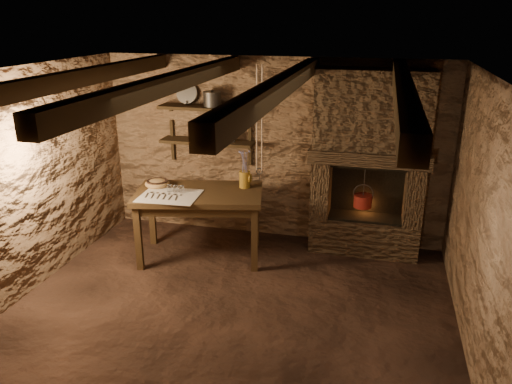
% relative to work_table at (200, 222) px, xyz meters
% --- Properties ---
extents(floor, '(4.50, 4.50, 0.00)m').
position_rel_work_table_xyz_m(floor, '(0.72, -1.11, -0.47)').
color(floor, black).
rests_on(floor, ground).
extents(back_wall, '(4.50, 0.04, 2.40)m').
position_rel_work_table_xyz_m(back_wall, '(0.72, 0.89, 0.73)').
color(back_wall, brown).
rests_on(back_wall, floor).
extents(front_wall, '(4.50, 0.04, 2.40)m').
position_rel_work_table_xyz_m(front_wall, '(0.72, -3.11, 0.73)').
color(front_wall, brown).
rests_on(front_wall, floor).
extents(left_wall, '(0.04, 4.00, 2.40)m').
position_rel_work_table_xyz_m(left_wall, '(-1.53, -1.11, 0.73)').
color(left_wall, brown).
rests_on(left_wall, floor).
extents(right_wall, '(0.04, 4.00, 2.40)m').
position_rel_work_table_xyz_m(right_wall, '(2.97, -1.11, 0.73)').
color(right_wall, brown).
rests_on(right_wall, floor).
extents(ceiling, '(4.50, 4.00, 0.04)m').
position_rel_work_table_xyz_m(ceiling, '(0.72, -1.11, 1.93)').
color(ceiling, black).
rests_on(ceiling, back_wall).
extents(beam_far_left, '(0.14, 3.95, 0.16)m').
position_rel_work_table_xyz_m(beam_far_left, '(-0.78, -1.11, 1.84)').
color(beam_far_left, black).
rests_on(beam_far_left, ceiling).
extents(beam_mid_left, '(0.14, 3.95, 0.16)m').
position_rel_work_table_xyz_m(beam_mid_left, '(0.22, -1.11, 1.84)').
color(beam_mid_left, black).
rests_on(beam_mid_left, ceiling).
extents(beam_mid_right, '(0.14, 3.95, 0.16)m').
position_rel_work_table_xyz_m(beam_mid_right, '(1.22, -1.11, 1.84)').
color(beam_mid_right, black).
rests_on(beam_mid_right, ceiling).
extents(beam_far_right, '(0.14, 3.95, 0.16)m').
position_rel_work_table_xyz_m(beam_far_right, '(2.22, -1.11, 1.84)').
color(beam_far_right, black).
rests_on(beam_far_right, ceiling).
extents(shelf_lower, '(1.25, 0.30, 0.04)m').
position_rel_work_table_xyz_m(shelf_lower, '(-0.13, 0.73, 0.83)').
color(shelf_lower, black).
rests_on(shelf_lower, back_wall).
extents(shelf_upper, '(1.25, 0.30, 0.04)m').
position_rel_work_table_xyz_m(shelf_upper, '(-0.13, 0.73, 1.28)').
color(shelf_upper, black).
rests_on(shelf_upper, back_wall).
extents(hearth, '(1.43, 0.51, 2.30)m').
position_rel_work_table_xyz_m(hearth, '(1.97, 0.66, 0.76)').
color(hearth, '#39291C').
rests_on(hearth, floor).
extents(work_table, '(1.67, 1.18, 0.87)m').
position_rel_work_table_xyz_m(work_table, '(0.00, 0.00, 0.00)').
color(work_table, '#362412').
rests_on(work_table, floor).
extents(linen_cloth, '(0.71, 0.59, 0.01)m').
position_rel_work_table_xyz_m(linen_cloth, '(-0.28, -0.24, 0.40)').
color(linen_cloth, silver).
rests_on(linen_cloth, work_table).
extents(pewter_cutlery_row, '(0.58, 0.25, 0.01)m').
position_rel_work_table_xyz_m(pewter_cutlery_row, '(-0.28, -0.26, 0.41)').
color(pewter_cutlery_row, gray).
rests_on(pewter_cutlery_row, linen_cloth).
extents(drinking_glasses, '(0.22, 0.07, 0.09)m').
position_rel_work_table_xyz_m(drinking_glasses, '(-0.25, -0.11, 0.45)').
color(drinking_glasses, silver).
rests_on(drinking_glasses, linen_cloth).
extents(stoneware_jug, '(0.15, 0.15, 0.48)m').
position_rel_work_table_xyz_m(stoneware_jug, '(0.50, 0.28, 0.60)').
color(stoneware_jug, '#A1741F').
rests_on(stoneware_jug, work_table).
extents(wooden_bowl, '(0.35, 0.35, 0.11)m').
position_rel_work_table_xyz_m(wooden_bowl, '(-0.56, 0.05, 0.44)').
color(wooden_bowl, '#9D7544').
rests_on(wooden_bowl, work_table).
extents(iron_stockpot, '(0.23, 0.23, 0.17)m').
position_rel_work_table_xyz_m(iron_stockpot, '(-0.05, 0.73, 1.39)').
color(iron_stockpot, '#2D2A28').
rests_on(iron_stockpot, shelf_upper).
extents(tin_pan, '(0.28, 0.13, 0.28)m').
position_rel_work_table_xyz_m(tin_pan, '(-0.43, 0.83, 1.44)').
color(tin_pan, gray).
rests_on(tin_pan, shelf_upper).
extents(small_kettle, '(0.20, 0.16, 0.19)m').
position_rel_work_table_xyz_m(small_kettle, '(0.18, 0.73, 0.91)').
color(small_kettle, gray).
rests_on(small_kettle, shelf_lower).
extents(rusty_tin, '(0.11, 0.11, 0.09)m').
position_rel_work_table_xyz_m(rusty_tin, '(-0.28, 0.73, 0.90)').
color(rusty_tin, '#612B13').
rests_on(rusty_tin, shelf_lower).
extents(red_pot, '(0.25, 0.25, 0.54)m').
position_rel_work_table_xyz_m(red_pot, '(1.93, 0.61, 0.24)').
color(red_pot, maroon).
rests_on(red_pot, hearth).
extents(hanging_ropes, '(0.08, 0.08, 1.20)m').
position_rel_work_table_xyz_m(hanging_ropes, '(0.77, -0.06, 1.33)').
color(hanging_ropes, beige).
rests_on(hanging_ropes, ceiling).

